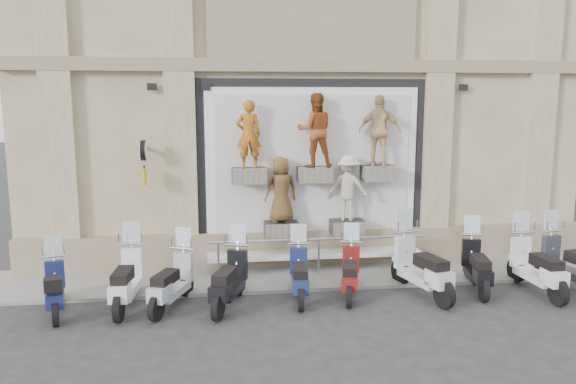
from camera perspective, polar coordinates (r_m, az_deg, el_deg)
name	(u,v)px	position (r m, az deg, el deg)	size (l,w,h in m)	color
ground	(337,309)	(11.34, 5.01, -11.72)	(90.00, 90.00, 0.00)	#2A2A2C
sidewalk	(318,274)	(13.26, 3.04, -8.31)	(16.00, 2.20, 0.08)	gray
building	(290,34)	(17.56, 0.18, 15.75)	(14.00, 8.60, 12.00)	beige
shop_vitrine	(317,170)	(13.39, 3.00, 2.22)	(5.60, 0.88, 4.30)	black
guard_rail	(319,258)	(13.05, 3.13, -6.67)	(5.06, 0.10, 0.93)	#9EA0A5
clock_sign_bracket	(144,157)	(12.93, -14.44, 3.47)	(0.10, 0.80, 1.02)	black
scooter_a	(54,279)	(11.70, -22.66, -8.12)	(0.51, 1.73, 1.41)	#151B4B
scooter_b	(126,269)	(11.54, -16.16, -7.48)	(0.58, 1.98, 1.61)	silver
scooter_c	(171,271)	(11.32, -11.76, -7.90)	(0.54, 1.85, 1.50)	#9CA3A9
scooter_d	(229,269)	(11.18, -6.02, -7.79)	(0.56, 1.93, 1.57)	black
scooter_e	(300,265)	(11.57, 1.19, -7.42)	(0.52, 1.79, 1.46)	#172150
scooter_f	(351,263)	(11.81, 6.37, -7.16)	(0.52, 1.78, 1.44)	#601210
scooter_g	(422,256)	(12.05, 13.46, -6.33)	(0.62, 2.12, 1.72)	#B6B9BD
scooter_h	(477,256)	(12.72, 18.68, -6.18)	(0.55, 1.89, 1.53)	black
scooter_i	(538,256)	(13.00, 24.04, -5.92)	(0.59, 2.03, 1.65)	silver
scooter_j	(572,253)	(13.58, 26.91, -5.53)	(0.59, 2.01, 1.63)	#272A30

